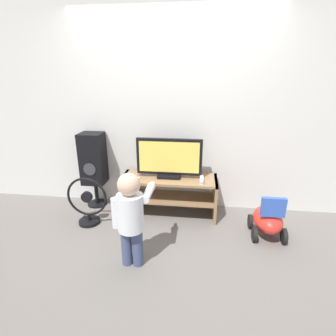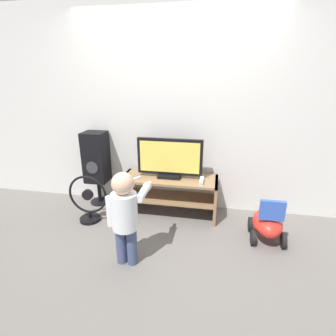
{
  "view_description": "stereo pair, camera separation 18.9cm",
  "coord_description": "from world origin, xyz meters",
  "px_view_note": "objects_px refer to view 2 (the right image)",
  "views": [
    {
      "loc": [
        0.38,
        -2.83,
        1.73
      ],
      "look_at": [
        0.0,
        0.14,
        0.67
      ],
      "focal_mm": 28.0,
      "sensor_mm": 36.0,
      "label": 1
    },
    {
      "loc": [
        0.57,
        -2.8,
        1.73
      ],
      "look_at": [
        0.0,
        0.14,
        0.67
      ],
      "focal_mm": 28.0,
      "sensor_mm": 36.0,
      "label": 2
    }
  ],
  "objects_px": {
    "floor_fan": "(88,201)",
    "ride_on_toy": "(267,223)",
    "remote_primary": "(136,178)",
    "speaker_tower": "(96,159)",
    "television": "(170,159)",
    "game_console": "(202,181)",
    "child": "(125,211)"
  },
  "relations": [
    {
      "from": "speaker_tower",
      "to": "game_console",
      "type": "bearing_deg",
      "value": -8.4
    },
    {
      "from": "television",
      "to": "game_console",
      "type": "bearing_deg",
      "value": -15.27
    },
    {
      "from": "remote_primary",
      "to": "speaker_tower",
      "type": "height_order",
      "value": "speaker_tower"
    },
    {
      "from": "remote_primary",
      "to": "floor_fan",
      "type": "distance_m",
      "value": 0.65
    },
    {
      "from": "television",
      "to": "remote_primary",
      "type": "bearing_deg",
      "value": -158.44
    },
    {
      "from": "speaker_tower",
      "to": "floor_fan",
      "type": "bearing_deg",
      "value": -79.41
    },
    {
      "from": "remote_primary",
      "to": "child",
      "type": "distance_m",
      "value": 0.9
    },
    {
      "from": "game_console",
      "to": "child",
      "type": "bearing_deg",
      "value": -124.33
    },
    {
      "from": "game_console",
      "to": "ride_on_toy",
      "type": "relative_size",
      "value": 0.36
    },
    {
      "from": "child",
      "to": "floor_fan",
      "type": "relative_size",
      "value": 1.56
    },
    {
      "from": "game_console",
      "to": "remote_primary",
      "type": "bearing_deg",
      "value": -176.94
    },
    {
      "from": "game_console",
      "to": "speaker_tower",
      "type": "xyz_separation_m",
      "value": [
        -1.45,
        0.21,
        0.12
      ]
    },
    {
      "from": "floor_fan",
      "to": "child",
      "type": "bearing_deg",
      "value": -41.78
    },
    {
      "from": "television",
      "to": "floor_fan",
      "type": "relative_size",
      "value": 1.35
    },
    {
      "from": "ride_on_toy",
      "to": "floor_fan",
      "type": "bearing_deg",
      "value": -179.98
    },
    {
      "from": "child",
      "to": "speaker_tower",
      "type": "bearing_deg",
      "value": 125.61
    },
    {
      "from": "remote_primary",
      "to": "speaker_tower",
      "type": "relative_size",
      "value": 0.13
    },
    {
      "from": "remote_primary",
      "to": "game_console",
      "type": "bearing_deg",
      "value": 3.06
    },
    {
      "from": "television",
      "to": "speaker_tower",
      "type": "xyz_separation_m",
      "value": [
        -1.04,
        0.1,
        -0.1
      ]
    },
    {
      "from": "speaker_tower",
      "to": "floor_fan",
      "type": "height_order",
      "value": "speaker_tower"
    },
    {
      "from": "television",
      "to": "game_console",
      "type": "height_order",
      "value": "television"
    },
    {
      "from": "speaker_tower",
      "to": "television",
      "type": "bearing_deg",
      "value": -5.6
    },
    {
      "from": "game_console",
      "to": "floor_fan",
      "type": "height_order",
      "value": "floor_fan"
    },
    {
      "from": "television",
      "to": "floor_fan",
      "type": "height_order",
      "value": "television"
    },
    {
      "from": "remote_primary",
      "to": "speaker_tower",
      "type": "xyz_separation_m",
      "value": [
        -0.64,
        0.26,
        0.14
      ]
    },
    {
      "from": "television",
      "to": "floor_fan",
      "type": "bearing_deg",
      "value": -157.54
    },
    {
      "from": "remote_primary",
      "to": "speaker_tower",
      "type": "distance_m",
      "value": 0.71
    },
    {
      "from": "game_console",
      "to": "speaker_tower",
      "type": "relative_size",
      "value": 0.19
    },
    {
      "from": "game_console",
      "to": "floor_fan",
      "type": "relative_size",
      "value": 0.32
    },
    {
      "from": "television",
      "to": "child",
      "type": "distance_m",
      "value": 1.08
    },
    {
      "from": "floor_fan",
      "to": "ride_on_toy",
      "type": "height_order",
      "value": "floor_fan"
    },
    {
      "from": "game_console",
      "to": "remote_primary",
      "type": "xyz_separation_m",
      "value": [
        -0.8,
        -0.04,
        -0.01
      ]
    }
  ]
}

